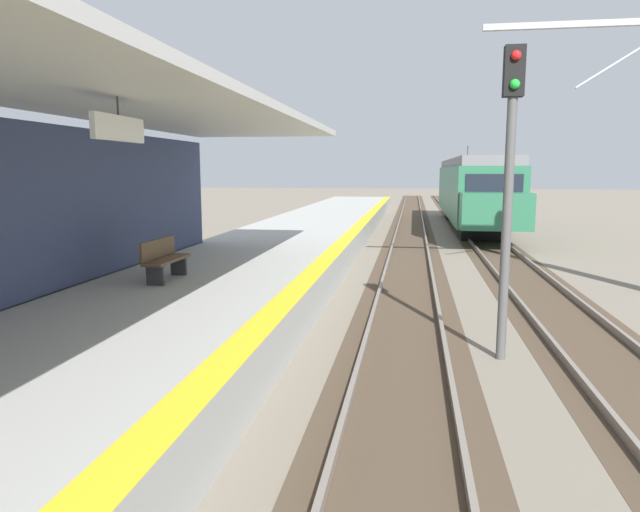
{
  "coord_description": "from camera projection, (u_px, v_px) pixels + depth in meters",
  "views": [
    {
      "loc": [
        1.99,
        4.39,
        3.22
      ],
      "look_at": [
        0.79,
        11.82,
        2.1
      ],
      "focal_mm": 32.27,
      "sensor_mm": 36.0,
      "label": 1
    }
  ],
  "objects": [
    {
      "name": "platform_bench",
      "position": [
        164.0,
        258.0,
        12.25
      ],
      "size": [
        0.45,
        1.6,
        0.88
      ],
      "color": "brown",
      "rests_on": "station_platform"
    },
    {
      "name": "track_pair_nearest_platform",
      "position": [
        408.0,
        288.0,
        15.73
      ],
      "size": [
        2.34,
        120.0,
        0.16
      ],
      "color": "#4C3D2D",
      "rests_on": "ground"
    },
    {
      "name": "approaching_train",
      "position": [
        473.0,
        189.0,
        32.31
      ],
      "size": [
        2.93,
        19.6,
        4.76
      ],
      "color": "#286647",
      "rests_on": "ground"
    },
    {
      "name": "track_pair_middle",
      "position": [
        537.0,
        292.0,
        15.19
      ],
      "size": [
        2.34,
        120.0,
        0.16
      ],
      "color": "#4C3D2D",
      "rests_on": "ground"
    },
    {
      "name": "rail_signal_post",
      "position": [
        509.0,
        172.0,
        9.46
      ],
      "size": [
        0.32,
        0.34,
        5.2
      ],
      "color": "#4C4C4C",
      "rests_on": "ground"
    },
    {
      "name": "station_platform",
      "position": [
        201.0,
        300.0,
        12.45
      ],
      "size": [
        5.0,
        80.0,
        0.91
      ],
      "color": "#A8A8A3",
      "rests_on": "ground"
    }
  ]
}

